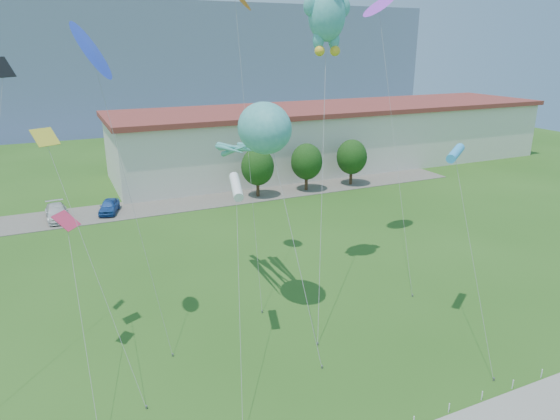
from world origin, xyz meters
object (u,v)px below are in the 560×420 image
object	(u,v)px
warehouse	(338,135)
parked_car_white	(57,212)
octopus_kite	(257,137)
parked_car_blue	(109,206)
teddy_bear_kite	(327,10)

from	to	relation	value
warehouse	parked_car_white	xyz separation A→B (m)	(-36.41, -9.15, -3.38)
octopus_kite	parked_car_white	bearing A→B (deg)	116.18
parked_car_white	parked_car_blue	size ratio (longest dim) A/B	1.21
parked_car_blue	teddy_bear_kite	bearing A→B (deg)	-40.77
teddy_bear_kite	octopus_kite	bearing A→B (deg)	-155.92
warehouse	parked_car_white	bearing A→B (deg)	-165.89
warehouse	parked_car_white	distance (m)	37.70
warehouse	teddy_bear_kite	size ratio (longest dim) A/B	2.97
warehouse	octopus_kite	size ratio (longest dim) A/B	4.70
warehouse	teddy_bear_kite	world-z (taller)	teddy_bear_kite
parked_car_blue	octopus_kite	world-z (taller)	octopus_kite
warehouse	parked_car_white	world-z (taller)	warehouse
octopus_kite	teddy_bear_kite	xyz separation A→B (m)	(5.91, 2.64, 7.17)
parked_car_white	parked_car_blue	bearing A→B (deg)	-2.73
teddy_bear_kite	warehouse	bearing A→B (deg)	57.31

